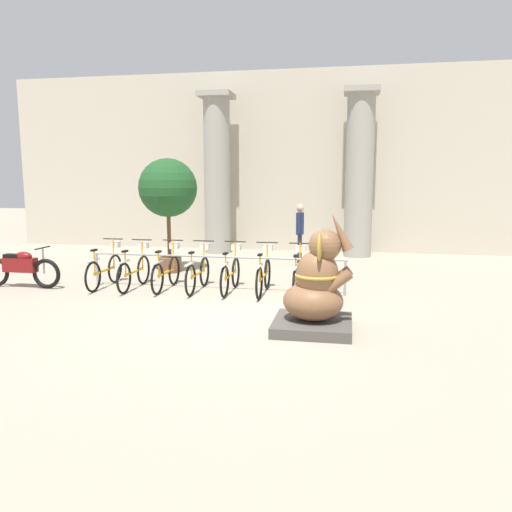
{
  "coord_description": "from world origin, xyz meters",
  "views": [
    {
      "loc": [
        1.98,
        -8.41,
        2.4
      ],
      "look_at": [
        0.31,
        0.61,
        1.0
      ],
      "focal_mm": 35.0,
      "sensor_mm": 36.0,
      "label": 1
    }
  ],
  "objects_px": {
    "bicycle_6": "(298,276)",
    "motorcycle": "(21,268)",
    "bicycle_5": "(264,275)",
    "bicycle_1": "(135,271)",
    "potted_tree": "(168,191)",
    "bicycle_3": "(198,272)",
    "bicycle_2": "(167,271)",
    "elephant_statue": "(316,291)",
    "bicycle_0": "(105,269)",
    "bicycle_7": "(333,277)",
    "bicycle_4": "(231,273)",
    "person_pedestrian": "(300,228)"
  },
  "relations": [
    {
      "from": "bicycle_6",
      "to": "motorcycle",
      "type": "xyz_separation_m",
      "value": [
        -6.2,
        -0.37,
        0.04
      ]
    },
    {
      "from": "bicycle_5",
      "to": "bicycle_1",
      "type": "bearing_deg",
      "value": -179.45
    },
    {
      "from": "motorcycle",
      "to": "potted_tree",
      "type": "height_order",
      "value": "potted_tree"
    },
    {
      "from": "bicycle_3",
      "to": "bicycle_5",
      "type": "height_order",
      "value": "same"
    },
    {
      "from": "bicycle_2",
      "to": "elephant_statue",
      "type": "xyz_separation_m",
      "value": [
        3.44,
        -2.46,
        0.24
      ]
    },
    {
      "from": "bicycle_0",
      "to": "bicycle_2",
      "type": "relative_size",
      "value": 1.0
    },
    {
      "from": "bicycle_0",
      "to": "bicycle_2",
      "type": "height_order",
      "value": "same"
    },
    {
      "from": "motorcycle",
      "to": "bicycle_1",
      "type": "bearing_deg",
      "value": 7.97
    },
    {
      "from": "bicycle_0",
      "to": "bicycle_1",
      "type": "xyz_separation_m",
      "value": [
        0.73,
        -0.03,
        0.0
      ]
    },
    {
      "from": "bicycle_7",
      "to": "elephant_statue",
      "type": "height_order",
      "value": "elephant_statue"
    },
    {
      "from": "bicycle_2",
      "to": "bicycle_4",
      "type": "distance_m",
      "value": 1.45
    },
    {
      "from": "elephant_statue",
      "to": "bicycle_6",
      "type": "bearing_deg",
      "value": 102.53
    },
    {
      "from": "bicycle_6",
      "to": "potted_tree",
      "type": "distance_m",
      "value": 4.5
    },
    {
      "from": "bicycle_4",
      "to": "motorcycle",
      "type": "xyz_separation_m",
      "value": [
        -4.75,
        -0.42,
        0.04
      ]
    },
    {
      "from": "bicycle_5",
      "to": "person_pedestrian",
      "type": "relative_size",
      "value": 1.0
    },
    {
      "from": "bicycle_0",
      "to": "potted_tree",
      "type": "height_order",
      "value": "potted_tree"
    },
    {
      "from": "bicycle_0",
      "to": "elephant_statue",
      "type": "distance_m",
      "value": 5.47
    },
    {
      "from": "bicycle_0",
      "to": "bicycle_6",
      "type": "distance_m",
      "value": 4.36
    },
    {
      "from": "bicycle_0",
      "to": "bicycle_4",
      "type": "xyz_separation_m",
      "value": [
        2.91,
        0.03,
        0.0
      ]
    },
    {
      "from": "bicycle_4",
      "to": "potted_tree",
      "type": "relative_size",
      "value": 0.58
    },
    {
      "from": "bicycle_0",
      "to": "bicycle_5",
      "type": "bearing_deg",
      "value": -0.09
    },
    {
      "from": "bicycle_6",
      "to": "bicycle_3",
      "type": "bearing_deg",
      "value": 178.79
    },
    {
      "from": "motorcycle",
      "to": "bicycle_0",
      "type": "bearing_deg",
      "value": 12.04
    },
    {
      "from": "bicycle_0",
      "to": "potted_tree",
      "type": "distance_m",
      "value": 2.79
    },
    {
      "from": "bicycle_5",
      "to": "elephant_statue",
      "type": "bearing_deg",
      "value": -62.55
    },
    {
      "from": "bicycle_0",
      "to": "potted_tree",
      "type": "bearing_deg",
      "value": 69.74
    },
    {
      "from": "person_pedestrian",
      "to": "motorcycle",
      "type": "bearing_deg",
      "value": -142.24
    },
    {
      "from": "bicycle_3",
      "to": "motorcycle",
      "type": "distance_m",
      "value": 4.04
    },
    {
      "from": "bicycle_5",
      "to": "motorcycle",
      "type": "distance_m",
      "value": 5.49
    },
    {
      "from": "bicycle_5",
      "to": "bicycle_3",
      "type": "bearing_deg",
      "value": 179.01
    },
    {
      "from": "elephant_statue",
      "to": "person_pedestrian",
      "type": "relative_size",
      "value": 1.13
    },
    {
      "from": "bicycle_2",
      "to": "elephant_statue",
      "type": "bearing_deg",
      "value": -35.51
    },
    {
      "from": "elephant_statue",
      "to": "motorcycle",
      "type": "relative_size",
      "value": 0.99
    },
    {
      "from": "bicycle_0",
      "to": "bicycle_6",
      "type": "height_order",
      "value": "same"
    },
    {
      "from": "elephant_statue",
      "to": "motorcycle",
      "type": "height_order",
      "value": "elephant_statue"
    },
    {
      "from": "bicycle_2",
      "to": "bicycle_4",
      "type": "xyz_separation_m",
      "value": [
        1.45,
        0.0,
        0.0
      ]
    },
    {
      "from": "bicycle_4",
      "to": "elephant_statue",
      "type": "bearing_deg",
      "value": -51.04
    },
    {
      "from": "elephant_statue",
      "to": "bicycle_2",
      "type": "bearing_deg",
      "value": 144.49
    },
    {
      "from": "bicycle_4",
      "to": "bicycle_1",
      "type": "bearing_deg",
      "value": -178.46
    },
    {
      "from": "bicycle_5",
      "to": "person_pedestrian",
      "type": "distance_m",
      "value": 4.19
    },
    {
      "from": "bicycle_3",
      "to": "bicycle_6",
      "type": "relative_size",
      "value": 1.0
    },
    {
      "from": "bicycle_3",
      "to": "person_pedestrian",
      "type": "height_order",
      "value": "person_pedestrian"
    },
    {
      "from": "elephant_statue",
      "to": "potted_tree",
      "type": "xyz_separation_m",
      "value": [
        -4.13,
        4.51,
        1.47
      ]
    },
    {
      "from": "bicycle_3",
      "to": "bicycle_6",
      "type": "bearing_deg",
      "value": -1.21
    },
    {
      "from": "bicycle_4",
      "to": "person_pedestrian",
      "type": "xyz_separation_m",
      "value": [
        1.09,
        4.1,
        0.62
      ]
    },
    {
      "from": "bicycle_4",
      "to": "elephant_statue",
      "type": "height_order",
      "value": "elephant_statue"
    },
    {
      "from": "bicycle_5",
      "to": "person_pedestrian",
      "type": "xyz_separation_m",
      "value": [
        0.36,
        4.13,
        0.62
      ]
    },
    {
      "from": "bicycle_3",
      "to": "bicycle_5",
      "type": "distance_m",
      "value": 1.45
    },
    {
      "from": "elephant_statue",
      "to": "potted_tree",
      "type": "distance_m",
      "value": 6.29
    },
    {
      "from": "potted_tree",
      "to": "bicycle_4",
      "type": "bearing_deg",
      "value": -43.74
    }
  ]
}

